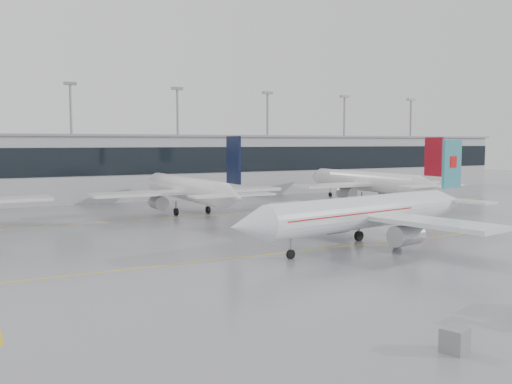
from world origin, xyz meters
TOP-DOWN VIEW (x-y plane):
  - ground at (0.00, 0.00)m, footprint 320.00×320.00m
  - taxi_line_main at (0.00, 0.00)m, footprint 120.00×0.25m
  - taxi_line_north at (0.00, 30.00)m, footprint 120.00×0.25m
  - terminal at (0.00, 62.00)m, footprint 180.00×15.00m
  - terminal_glass at (0.00, 54.45)m, footprint 180.00×0.20m
  - terminal_roof at (0.00, 62.00)m, footprint 182.00×16.00m
  - light_masts at (0.00, 68.00)m, footprint 156.40×1.00m
  - air_canada_jet at (6.94, -0.73)m, footprint 35.80×28.79m
  - parked_jet_c at (-0.00, 33.69)m, footprint 29.64×36.96m
  - parked_jet_d at (35.00, 33.69)m, footprint 29.64×36.96m
  - gse_unit at (-9.22, -27.18)m, footprint 1.61×1.55m

SIDE VIEW (x-z plane):
  - ground at x=0.00m, z-range 0.00..0.00m
  - taxi_line_main at x=0.00m, z-range 0.00..0.01m
  - taxi_line_north at x=0.00m, z-range 0.00..0.01m
  - gse_unit at x=-9.22m, z-range 0.00..1.29m
  - air_canada_jet at x=6.94m, z-range -2.06..9.15m
  - parked_jet_c at x=0.00m, z-range -2.15..9.57m
  - parked_jet_d at x=35.00m, z-range -2.15..9.57m
  - terminal at x=0.00m, z-range 0.00..12.00m
  - terminal_glass at x=0.00m, z-range 5.00..10.00m
  - terminal_roof at x=0.00m, z-range 12.00..12.40m
  - light_masts at x=0.00m, z-range 2.04..24.64m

